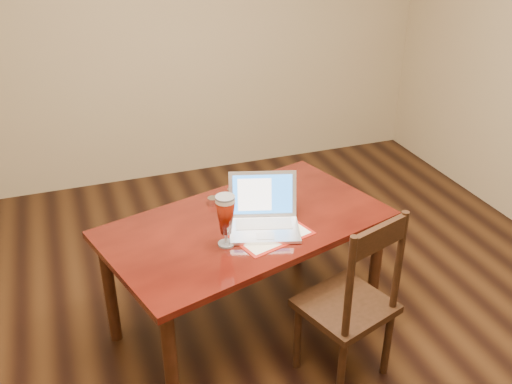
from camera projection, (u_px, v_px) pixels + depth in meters
name	position (u px, v px, depth m)	size (l,w,h in m)	color
ground	(283.00, 358.00, 3.13)	(5.00, 5.00, 0.00)	black
room_shell	(293.00, 34.00, 2.31)	(4.51, 5.01, 2.71)	tan
dining_table	(247.00, 234.00, 3.08)	(1.68, 1.23, 0.98)	#51120A
dining_chair	(351.00, 304.00, 2.83)	(0.52, 0.51, 0.99)	black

